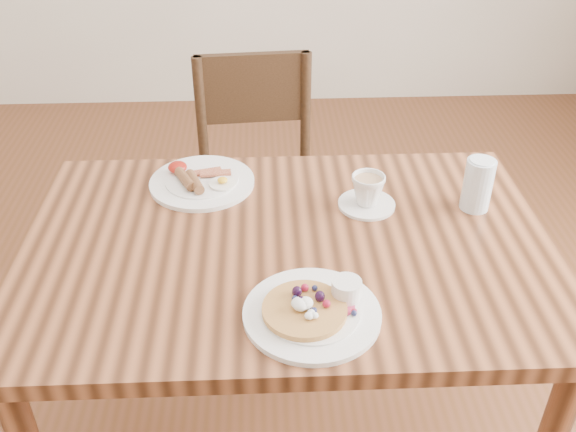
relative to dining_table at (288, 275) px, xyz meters
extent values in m
cube|color=brown|center=(0.00, 0.00, 0.08)|extent=(1.20, 0.80, 0.04)
cylinder|color=brown|center=(0.54, 0.34, -0.30)|extent=(0.06, 0.06, 0.71)
cylinder|color=brown|center=(-0.54, 0.34, -0.30)|extent=(0.06, 0.06, 0.71)
cube|color=#382314|center=(-0.07, 0.67, -0.20)|extent=(0.45, 0.45, 0.04)
cylinder|color=#382314|center=(-0.23, 0.48, -0.44)|extent=(0.04, 0.04, 0.43)
cylinder|color=#382314|center=(0.13, 0.51, -0.44)|extent=(0.04, 0.04, 0.43)
cylinder|color=#382314|center=(-0.26, 0.84, -0.44)|extent=(0.04, 0.04, 0.43)
cylinder|color=#382314|center=(0.10, 0.87, -0.44)|extent=(0.04, 0.04, 0.43)
cylinder|color=#382314|center=(0.10, 0.87, 0.01)|extent=(0.04, 0.04, 0.43)
cylinder|color=#382314|center=(-0.26, 0.84, 0.01)|extent=(0.04, 0.04, 0.43)
cube|color=#382314|center=(-0.08, 0.86, 0.11)|extent=(0.38, 0.06, 0.24)
cylinder|color=white|center=(0.04, -0.25, 0.10)|extent=(0.27, 0.27, 0.01)
cylinder|color=white|center=(0.04, -0.25, 0.11)|extent=(0.19, 0.19, 0.01)
cylinder|color=#B22D59|center=(0.09, -0.24, 0.12)|extent=(0.07, 0.07, 0.00)
cylinder|color=#C68C47|center=(0.02, -0.25, 0.12)|extent=(0.16, 0.16, 0.01)
ellipsoid|color=white|center=(0.02, -0.26, 0.14)|extent=(0.03, 0.03, 0.02)
ellipsoid|color=white|center=(0.03, -0.28, 0.13)|extent=(0.02, 0.02, 0.01)
cylinder|color=white|center=(0.11, -0.21, 0.13)|extent=(0.06, 0.06, 0.04)
cylinder|color=#591E07|center=(0.11, -0.21, 0.15)|extent=(0.05, 0.05, 0.00)
sphere|color=black|center=(0.05, -0.24, 0.14)|extent=(0.02, 0.02, 0.02)
sphere|color=#1E234C|center=(0.05, -0.22, 0.13)|extent=(0.01, 0.01, 0.01)
sphere|color=#1E234C|center=(0.04, -0.20, 0.13)|extent=(0.01, 0.01, 0.01)
sphere|color=#B21938|center=(0.02, -0.22, 0.13)|extent=(0.02, 0.02, 0.02)
sphere|color=black|center=(0.01, -0.22, 0.14)|extent=(0.02, 0.02, 0.02)
sphere|color=#1E234C|center=(-0.01, -0.24, 0.13)|extent=(0.01, 0.01, 0.01)
sphere|color=black|center=(0.01, -0.25, 0.14)|extent=(0.02, 0.02, 0.02)
sphere|color=#1E234C|center=(0.02, -0.26, 0.13)|extent=(0.01, 0.01, 0.01)
sphere|color=#1E234C|center=(0.04, -0.27, 0.13)|extent=(0.01, 0.01, 0.01)
sphere|color=#B21938|center=(0.05, -0.25, 0.13)|extent=(0.02, 0.02, 0.02)
sphere|color=#1E234C|center=(0.10, -0.29, 0.12)|extent=(0.01, 0.01, 0.01)
sphere|color=#B21938|center=(0.12, -0.25, 0.12)|extent=(0.01, 0.01, 0.01)
cylinder|color=white|center=(-0.21, 0.26, 0.10)|extent=(0.27, 0.27, 0.01)
cylinder|color=white|center=(-0.21, 0.26, 0.11)|extent=(0.19, 0.19, 0.01)
cylinder|color=brown|center=(-0.25, 0.24, 0.13)|extent=(0.06, 0.10, 0.03)
cylinder|color=brown|center=(-0.23, 0.23, 0.13)|extent=(0.06, 0.10, 0.03)
cube|color=maroon|center=(-0.20, 0.29, 0.12)|extent=(0.08, 0.04, 0.01)
cube|color=maroon|center=(-0.18, 0.28, 0.12)|extent=(0.08, 0.03, 0.01)
cylinder|color=white|center=(-0.16, 0.23, 0.12)|extent=(0.07, 0.07, 0.00)
ellipsoid|color=yellow|center=(-0.16, 0.23, 0.13)|extent=(0.03, 0.03, 0.01)
ellipsoid|color=#A5190F|center=(-0.28, 0.30, 0.13)|extent=(0.05, 0.05, 0.03)
cylinder|color=white|center=(0.20, 0.14, 0.10)|extent=(0.14, 0.14, 0.01)
imported|color=white|center=(0.20, 0.14, 0.15)|extent=(0.11, 0.11, 0.08)
cylinder|color=tan|center=(0.20, 0.14, 0.17)|extent=(0.07, 0.07, 0.00)
cylinder|color=silver|center=(0.46, 0.12, 0.16)|extent=(0.07, 0.07, 0.13)
camera|label=1|loc=(-0.05, -1.17, 0.96)|focal=40.00mm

